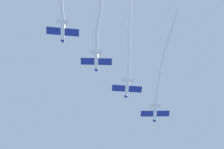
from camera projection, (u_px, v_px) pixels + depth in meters
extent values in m
ellipsoid|color=silver|center=(155.00, 113.00, 83.02)|extent=(5.38, 1.39, 1.09)
sphere|color=navy|center=(154.00, 120.00, 84.24)|extent=(0.98, 0.98, 0.93)
ellipsoid|color=#1E2847|center=(155.00, 114.00, 83.69)|extent=(1.37, 0.80, 0.58)
cube|color=navy|center=(155.00, 114.00, 82.98)|extent=(2.25, 7.84, 0.15)
cube|color=silver|center=(155.00, 106.00, 82.03)|extent=(1.19, 3.08, 0.12)
cube|color=navy|center=(155.00, 105.00, 82.58)|extent=(1.22, 0.21, 1.50)
cylinder|color=white|center=(156.00, 99.00, 80.93)|extent=(3.59, 0.79, 0.96)
cylinder|color=white|center=(158.00, 87.00, 79.46)|extent=(3.40, 0.79, 0.94)
cylinder|color=white|center=(159.00, 76.00, 78.06)|extent=(3.26, 0.83, 0.94)
cylinder|color=white|center=(161.00, 65.00, 76.50)|extent=(3.33, 0.96, 1.01)
cylinder|color=white|center=(164.00, 54.00, 74.68)|extent=(3.42, 0.99, 1.09)
cylinder|color=white|center=(168.00, 42.00, 72.93)|extent=(3.19, 1.21, 0.96)
cylinder|color=white|center=(171.00, 30.00, 71.37)|extent=(3.26, 1.16, 0.76)
cylinder|color=white|center=(175.00, 17.00, 69.91)|extent=(3.20, 1.32, 0.79)
sphere|color=white|center=(156.00, 105.00, 81.68)|extent=(0.75, 0.75, 0.75)
sphere|color=white|center=(157.00, 93.00, 80.18)|extent=(0.75, 0.75, 0.75)
sphere|color=white|center=(158.00, 82.00, 78.74)|extent=(0.75, 0.75, 0.75)
sphere|color=white|center=(160.00, 70.00, 77.38)|extent=(0.75, 0.75, 0.75)
sphere|color=white|center=(163.00, 59.00, 75.61)|extent=(0.75, 0.75, 0.75)
sphere|color=white|center=(166.00, 48.00, 73.74)|extent=(0.75, 0.75, 0.75)
sphere|color=white|center=(169.00, 36.00, 72.12)|extent=(0.75, 0.75, 0.75)
sphere|color=white|center=(173.00, 24.00, 70.61)|extent=(0.75, 0.75, 0.75)
sphere|color=white|center=(178.00, 11.00, 69.20)|extent=(0.75, 0.75, 0.75)
ellipsoid|color=silver|center=(127.00, 88.00, 79.51)|extent=(5.36, 1.24, 1.09)
sphere|color=navy|center=(126.00, 96.00, 80.73)|extent=(0.95, 0.95, 0.93)
ellipsoid|color=#1E2847|center=(127.00, 89.00, 80.19)|extent=(1.35, 0.76, 0.58)
cube|color=navy|center=(127.00, 89.00, 79.47)|extent=(2.03, 7.80, 0.15)
cube|color=silver|center=(128.00, 80.00, 78.53)|extent=(1.10, 3.06, 0.12)
cube|color=navy|center=(128.00, 79.00, 79.08)|extent=(1.22, 0.18, 1.50)
cylinder|color=white|center=(128.00, 73.00, 77.52)|extent=(3.55, 0.96, 1.25)
cylinder|color=white|center=(129.00, 60.00, 76.19)|extent=(3.59, 0.99, 1.28)
cylinder|color=white|center=(129.00, 47.00, 74.82)|extent=(3.28, 1.21, 1.01)
cylinder|color=white|center=(129.00, 36.00, 73.51)|extent=(2.85, 1.02, 1.02)
cylinder|color=white|center=(129.00, 23.00, 72.15)|extent=(3.36, 1.01, 1.00)
cylinder|color=white|center=(130.00, 9.00, 70.86)|extent=(3.44, 1.03, 1.41)
sphere|color=white|center=(128.00, 79.00, 78.18)|extent=(0.89, 0.89, 0.89)
sphere|color=white|center=(129.00, 66.00, 76.85)|extent=(0.89, 0.89, 0.89)
sphere|color=white|center=(129.00, 53.00, 75.53)|extent=(0.89, 0.89, 0.89)
sphere|color=white|center=(129.00, 41.00, 74.12)|extent=(0.89, 0.89, 0.89)
sphere|color=white|center=(129.00, 30.00, 72.90)|extent=(0.89, 0.89, 0.89)
sphere|color=white|center=(129.00, 17.00, 71.41)|extent=(0.89, 0.89, 0.89)
sphere|color=white|center=(130.00, 2.00, 70.30)|extent=(0.89, 0.89, 0.89)
ellipsoid|color=silver|center=(96.00, 61.00, 76.01)|extent=(5.35, 1.21, 1.09)
sphere|color=navy|center=(96.00, 70.00, 77.23)|extent=(0.95, 0.95, 0.93)
ellipsoid|color=#1E2847|center=(96.00, 62.00, 76.69)|extent=(1.35, 0.76, 0.58)
cube|color=navy|center=(96.00, 61.00, 75.97)|extent=(1.99, 7.79, 0.15)
cube|color=silver|center=(96.00, 52.00, 75.02)|extent=(1.08, 3.05, 0.12)
cube|color=navy|center=(96.00, 52.00, 75.57)|extent=(1.21, 0.17, 1.50)
cylinder|color=white|center=(96.00, 47.00, 74.25)|extent=(2.32, 0.95, 1.18)
cylinder|color=white|center=(96.00, 38.00, 73.48)|extent=(2.20, 1.10, 1.24)
cylinder|color=white|center=(97.00, 29.00, 72.63)|extent=(2.72, 1.28, 1.19)
cylinder|color=white|center=(99.00, 19.00, 71.78)|extent=(2.59, 1.31, 1.37)
cylinder|color=white|center=(100.00, 9.00, 70.90)|extent=(2.51, 1.07, 1.08)
sphere|color=white|center=(96.00, 51.00, 74.68)|extent=(0.95, 0.95, 0.95)
sphere|color=white|center=(97.00, 42.00, 73.83)|extent=(0.95, 0.95, 0.95)
sphere|color=white|center=(96.00, 34.00, 73.13)|extent=(0.95, 0.95, 0.95)
sphere|color=white|center=(98.00, 24.00, 72.14)|extent=(0.95, 0.95, 0.95)
sphere|color=white|center=(100.00, 14.00, 71.42)|extent=(0.95, 0.95, 0.95)
sphere|color=white|center=(101.00, 3.00, 70.38)|extent=(0.95, 0.95, 0.95)
ellipsoid|color=silver|center=(63.00, 31.00, 72.51)|extent=(5.37, 1.32, 1.09)
sphere|color=navy|center=(63.00, 41.00, 73.72)|extent=(0.97, 0.97, 0.93)
ellipsoid|color=#1E2847|center=(63.00, 33.00, 73.18)|extent=(1.36, 0.78, 0.58)
cube|color=navy|center=(63.00, 32.00, 72.46)|extent=(2.15, 7.83, 0.15)
cube|color=silver|center=(63.00, 22.00, 71.52)|extent=(1.15, 3.07, 0.12)
cube|color=navy|center=(63.00, 21.00, 72.07)|extent=(1.22, 0.20, 1.50)
cylinder|color=white|center=(62.00, 14.00, 70.28)|extent=(3.08, 0.89, 1.22)
cylinder|color=white|center=(61.00, 3.00, 68.82)|extent=(2.61, 0.93, 0.90)
sphere|color=white|center=(63.00, 20.00, 71.18)|extent=(0.79, 0.79, 0.79)
sphere|color=white|center=(62.00, 8.00, 69.39)|extent=(0.79, 0.79, 0.79)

